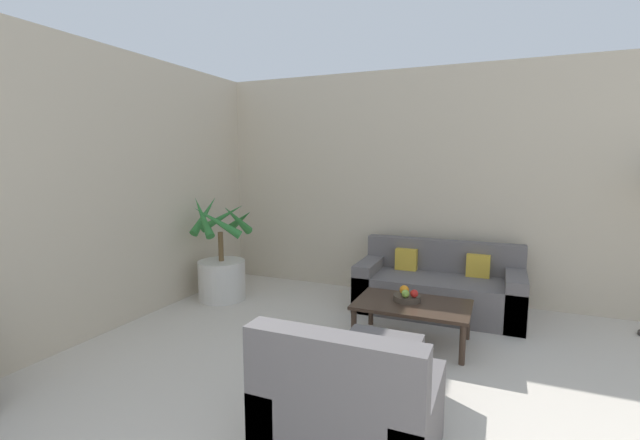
% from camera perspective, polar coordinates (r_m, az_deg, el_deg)
% --- Properties ---
extents(wall_back, '(8.50, 0.06, 2.70)m').
position_cam_1_polar(wall_back, '(5.17, 23.34, 4.12)').
color(wall_back, beige).
rests_on(wall_back, ground_plane).
extents(wall_left, '(0.06, 7.40, 2.70)m').
position_cam_1_polar(wall_left, '(4.12, -34.06, 2.59)').
color(wall_left, beige).
rests_on(wall_left, ground_plane).
extents(potted_palm, '(0.79, 0.80, 1.24)m').
position_cam_1_polar(potted_palm, '(5.21, -12.97, -6.22)').
color(potted_palm, beige).
rests_on(potted_palm, ground_plane).
extents(sofa_loveseat, '(1.72, 0.77, 0.75)m').
position_cam_1_polar(sofa_loveseat, '(4.87, 15.51, -8.75)').
color(sofa_loveseat, '#605B5B').
rests_on(sofa_loveseat, ground_plane).
extents(coffee_table, '(1.01, 0.63, 0.37)m').
position_cam_1_polar(coffee_table, '(4.01, 12.19, -11.36)').
color(coffee_table, '#38281E').
rests_on(coffee_table, ground_plane).
extents(fruit_bowl, '(0.25, 0.25, 0.05)m').
position_cam_1_polar(fruit_bowl, '(4.04, 11.51, -10.15)').
color(fruit_bowl, '#42382D').
rests_on(fruit_bowl, coffee_table).
extents(apple_red, '(0.07, 0.07, 0.07)m').
position_cam_1_polar(apple_red, '(3.97, 12.44, -9.55)').
color(apple_red, red).
rests_on(apple_red, fruit_bowl).
extents(apple_green, '(0.07, 0.07, 0.07)m').
position_cam_1_polar(apple_green, '(3.95, 11.32, -9.61)').
color(apple_green, olive).
rests_on(apple_green, fruit_bowl).
extents(orange_fruit, '(0.09, 0.09, 0.09)m').
position_cam_1_polar(orange_fruit, '(4.03, 11.17, -9.13)').
color(orange_fruit, orange).
rests_on(orange_fruit, fruit_bowl).
extents(armchair, '(0.89, 0.76, 0.83)m').
position_cam_1_polar(armchair, '(2.55, 4.01, -24.69)').
color(armchair, '#605B5B').
rests_on(armchair, ground_plane).
extents(ottoman, '(0.53, 0.44, 0.38)m').
position_cam_1_polar(ottoman, '(3.23, 8.09, -18.71)').
color(ottoman, '#605B5B').
rests_on(ottoman, ground_plane).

